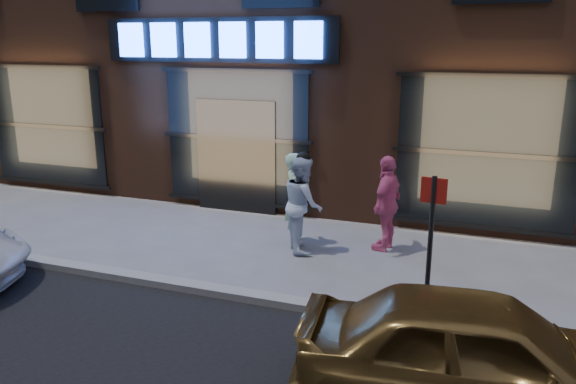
{
  "coord_description": "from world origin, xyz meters",
  "views": [
    {
      "loc": [
        5.01,
        -6.73,
        3.61
      ],
      "look_at": [
        2.0,
        1.6,
        1.2
      ],
      "focal_mm": 35.0,
      "sensor_mm": 36.0,
      "label": 1
    }
  ],
  "objects_px": {
    "man_cap": "(303,204)",
    "man_bowtie": "(296,199)",
    "sign_post": "(430,238)",
    "gold_sedan": "(483,355)",
    "passerby": "(387,203)"
  },
  "relations": [
    {
      "from": "man_bowtie",
      "to": "gold_sedan",
      "type": "bearing_deg",
      "value": -159.39
    },
    {
      "from": "man_bowtie",
      "to": "sign_post",
      "type": "bearing_deg",
      "value": -151.7
    },
    {
      "from": "man_bowtie",
      "to": "gold_sedan",
      "type": "xyz_separation_m",
      "value": [
        3.31,
        -3.97,
        -0.21
      ]
    },
    {
      "from": "man_cap",
      "to": "passerby",
      "type": "xyz_separation_m",
      "value": [
        1.37,
        0.53,
        -0.0
      ]
    },
    {
      "from": "man_cap",
      "to": "passerby",
      "type": "height_order",
      "value": "same"
    },
    {
      "from": "man_bowtie",
      "to": "man_cap",
      "type": "xyz_separation_m",
      "value": [
        0.23,
        -0.31,
        0.01
      ]
    },
    {
      "from": "man_cap",
      "to": "sign_post",
      "type": "height_order",
      "value": "sign_post"
    },
    {
      "from": "sign_post",
      "to": "gold_sedan",
      "type": "bearing_deg",
      "value": -57.61
    },
    {
      "from": "man_bowtie",
      "to": "gold_sedan",
      "type": "height_order",
      "value": "man_bowtie"
    },
    {
      "from": "man_cap",
      "to": "sign_post",
      "type": "relative_size",
      "value": 0.84
    },
    {
      "from": "man_bowtie",
      "to": "gold_sedan",
      "type": "relative_size",
      "value": 0.45
    },
    {
      "from": "gold_sedan",
      "to": "sign_post",
      "type": "distance_m",
      "value": 1.84
    },
    {
      "from": "man_cap",
      "to": "man_bowtie",
      "type": "bearing_deg",
      "value": 8.82
    },
    {
      "from": "passerby",
      "to": "gold_sedan",
      "type": "bearing_deg",
      "value": 34.47
    },
    {
      "from": "gold_sedan",
      "to": "passerby",
      "type": "bearing_deg",
      "value": 15.36
    }
  ]
}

